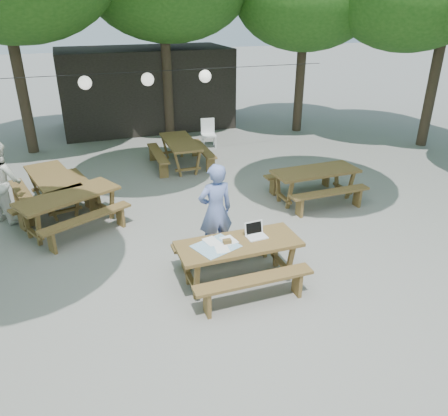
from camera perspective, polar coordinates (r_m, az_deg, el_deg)
ground at (r=7.62m, az=1.41°, el=-8.56°), size 80.00×80.00×0.00m
pavilion at (r=16.88m, az=-10.22°, el=15.17°), size 6.00×3.00×2.80m
main_picnic_table at (r=7.23m, az=1.89°, el=-6.99°), size 2.00×1.58×0.75m
picnic_table_nw at (r=9.45m, az=-19.43°, el=-0.34°), size 2.40×2.26×0.75m
picnic_table_ne at (r=10.43m, az=11.72°, el=3.02°), size 2.01×1.61×0.75m
picnic_table_far_w at (r=10.64m, az=-21.30°, el=2.21°), size 2.00×2.23×0.75m
picnic_table_far_e at (r=12.50m, az=-5.68°, el=7.16°), size 1.61×2.01×0.75m
woman at (r=7.76m, az=-1.11°, el=-0.38°), size 0.67×0.47×1.77m
second_person at (r=10.21m, az=-26.99°, el=3.11°), size 1.03×1.07×1.74m
plastic_chair at (r=14.22m, az=-2.01°, el=8.96°), size 0.50×0.50×0.90m
laptop at (r=7.21m, az=4.11°, el=-3.25°), size 0.35×0.28×0.24m
tabletop_clutter at (r=6.94m, az=-0.74°, el=-4.86°), size 0.80×0.74×0.08m
paper_lanterns at (r=12.23m, az=-9.89°, el=16.24°), size 9.00×0.34×0.38m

